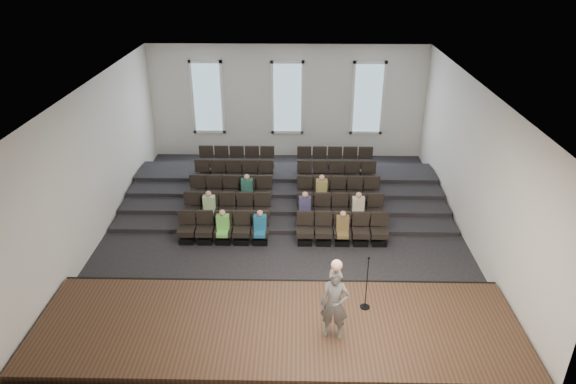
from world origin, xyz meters
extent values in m
plane|color=black|center=(0.00, 0.00, 0.00)|extent=(14.00, 14.00, 0.00)
cube|color=white|center=(0.00, 0.00, 5.01)|extent=(12.00, 14.00, 0.02)
cube|color=silver|center=(0.00, 7.02, 2.50)|extent=(12.00, 0.04, 5.00)
cube|color=silver|center=(0.00, -7.02, 2.50)|extent=(12.00, 0.04, 5.00)
cube|color=silver|center=(-6.02, 0.00, 2.50)|extent=(0.04, 14.00, 5.00)
cube|color=silver|center=(6.02, 0.00, 2.50)|extent=(0.04, 14.00, 5.00)
cube|color=#44331D|center=(0.00, -5.10, 0.25)|extent=(11.80, 3.60, 0.50)
cube|color=black|center=(0.00, -3.33, 0.25)|extent=(11.80, 0.06, 0.52)
cube|color=black|center=(0.00, 2.33, 0.07)|extent=(11.80, 4.80, 0.15)
cube|color=black|center=(0.00, 2.85, 0.15)|extent=(11.80, 3.75, 0.30)
cube|color=black|center=(0.00, 3.38, 0.22)|extent=(11.80, 2.70, 0.45)
cube|color=black|center=(0.00, 3.90, 0.30)|extent=(11.80, 1.65, 0.60)
cube|color=black|center=(-3.13, -0.60, 0.10)|extent=(0.47, 0.43, 0.20)
cube|color=black|center=(-3.13, -0.60, 0.41)|extent=(0.55, 0.50, 0.19)
cube|color=black|center=(-3.13, -0.39, 0.82)|extent=(0.55, 0.08, 0.50)
cube|color=black|center=(-2.53, -0.60, 0.10)|extent=(0.47, 0.43, 0.20)
cube|color=black|center=(-2.53, -0.60, 0.41)|extent=(0.55, 0.50, 0.19)
cube|color=black|center=(-2.53, -0.39, 0.82)|extent=(0.55, 0.08, 0.50)
cube|color=black|center=(-1.93, -0.60, 0.10)|extent=(0.47, 0.43, 0.20)
cube|color=black|center=(-1.93, -0.60, 0.41)|extent=(0.55, 0.50, 0.19)
cube|color=black|center=(-1.93, -0.39, 0.82)|extent=(0.55, 0.08, 0.50)
cube|color=black|center=(-1.33, -0.60, 0.10)|extent=(0.47, 0.43, 0.20)
cube|color=black|center=(-1.33, -0.60, 0.41)|extent=(0.55, 0.50, 0.19)
cube|color=black|center=(-1.33, -0.39, 0.82)|extent=(0.55, 0.08, 0.50)
cube|color=black|center=(-0.73, -0.60, 0.10)|extent=(0.47, 0.43, 0.20)
cube|color=black|center=(-0.73, -0.60, 0.41)|extent=(0.55, 0.50, 0.19)
cube|color=black|center=(-0.73, -0.39, 0.82)|extent=(0.55, 0.08, 0.50)
cube|color=black|center=(0.73, -0.60, 0.10)|extent=(0.47, 0.43, 0.20)
cube|color=black|center=(0.73, -0.60, 0.41)|extent=(0.55, 0.50, 0.19)
cube|color=black|center=(0.73, -0.39, 0.82)|extent=(0.55, 0.08, 0.50)
cube|color=black|center=(1.33, -0.60, 0.10)|extent=(0.47, 0.43, 0.20)
cube|color=black|center=(1.33, -0.60, 0.41)|extent=(0.55, 0.50, 0.19)
cube|color=black|center=(1.33, -0.39, 0.82)|extent=(0.55, 0.08, 0.50)
cube|color=black|center=(1.93, -0.60, 0.10)|extent=(0.47, 0.43, 0.20)
cube|color=black|center=(1.93, -0.60, 0.41)|extent=(0.55, 0.50, 0.19)
cube|color=black|center=(1.93, -0.39, 0.82)|extent=(0.55, 0.08, 0.50)
cube|color=black|center=(2.53, -0.60, 0.10)|extent=(0.47, 0.43, 0.20)
cube|color=black|center=(2.53, -0.60, 0.41)|extent=(0.55, 0.50, 0.19)
cube|color=black|center=(2.53, -0.39, 0.82)|extent=(0.55, 0.08, 0.50)
cube|color=black|center=(3.13, -0.60, 0.10)|extent=(0.47, 0.43, 0.20)
cube|color=black|center=(3.13, -0.60, 0.41)|extent=(0.55, 0.50, 0.19)
cube|color=black|center=(3.13, -0.39, 0.82)|extent=(0.55, 0.08, 0.50)
cube|color=black|center=(-3.13, 0.45, 0.25)|extent=(0.47, 0.43, 0.20)
cube|color=black|center=(-3.13, 0.45, 0.56)|extent=(0.55, 0.50, 0.19)
cube|color=black|center=(-3.13, 0.66, 0.97)|extent=(0.55, 0.08, 0.50)
cube|color=black|center=(-2.53, 0.45, 0.25)|extent=(0.47, 0.43, 0.20)
cube|color=black|center=(-2.53, 0.45, 0.56)|extent=(0.55, 0.50, 0.19)
cube|color=black|center=(-2.53, 0.66, 0.97)|extent=(0.55, 0.08, 0.50)
cube|color=black|center=(-1.93, 0.45, 0.25)|extent=(0.47, 0.43, 0.20)
cube|color=black|center=(-1.93, 0.45, 0.56)|extent=(0.55, 0.50, 0.19)
cube|color=black|center=(-1.93, 0.66, 0.97)|extent=(0.55, 0.08, 0.50)
cube|color=black|center=(-1.33, 0.45, 0.25)|extent=(0.47, 0.43, 0.20)
cube|color=black|center=(-1.33, 0.45, 0.56)|extent=(0.55, 0.50, 0.19)
cube|color=black|center=(-1.33, 0.66, 0.97)|extent=(0.55, 0.08, 0.50)
cube|color=black|center=(-0.73, 0.45, 0.25)|extent=(0.47, 0.43, 0.20)
cube|color=black|center=(-0.73, 0.45, 0.56)|extent=(0.55, 0.50, 0.19)
cube|color=black|center=(-0.73, 0.66, 0.97)|extent=(0.55, 0.08, 0.50)
cube|color=black|center=(0.73, 0.45, 0.25)|extent=(0.47, 0.43, 0.20)
cube|color=black|center=(0.73, 0.45, 0.56)|extent=(0.55, 0.50, 0.19)
cube|color=black|center=(0.73, 0.66, 0.97)|extent=(0.55, 0.08, 0.50)
cube|color=black|center=(1.33, 0.45, 0.25)|extent=(0.47, 0.43, 0.20)
cube|color=black|center=(1.33, 0.45, 0.56)|extent=(0.55, 0.50, 0.19)
cube|color=black|center=(1.33, 0.66, 0.97)|extent=(0.55, 0.08, 0.50)
cube|color=black|center=(1.93, 0.45, 0.25)|extent=(0.47, 0.43, 0.20)
cube|color=black|center=(1.93, 0.45, 0.56)|extent=(0.55, 0.50, 0.19)
cube|color=black|center=(1.93, 0.66, 0.97)|extent=(0.55, 0.08, 0.50)
cube|color=black|center=(2.53, 0.45, 0.25)|extent=(0.47, 0.43, 0.20)
cube|color=black|center=(2.53, 0.45, 0.56)|extent=(0.55, 0.50, 0.19)
cube|color=black|center=(2.53, 0.66, 0.97)|extent=(0.55, 0.08, 0.50)
cube|color=black|center=(3.13, 0.45, 0.25)|extent=(0.47, 0.43, 0.20)
cube|color=black|center=(3.13, 0.45, 0.56)|extent=(0.55, 0.50, 0.19)
cube|color=black|center=(3.13, 0.66, 0.97)|extent=(0.55, 0.08, 0.50)
cube|color=black|center=(-3.13, 1.50, 0.40)|extent=(0.47, 0.42, 0.20)
cube|color=black|center=(-3.13, 1.50, 0.71)|extent=(0.55, 0.50, 0.19)
cube|color=black|center=(-3.13, 1.71, 1.12)|extent=(0.55, 0.08, 0.50)
cube|color=black|center=(-2.53, 1.50, 0.40)|extent=(0.47, 0.42, 0.20)
cube|color=black|center=(-2.53, 1.50, 0.71)|extent=(0.55, 0.50, 0.19)
cube|color=black|center=(-2.53, 1.71, 1.12)|extent=(0.55, 0.08, 0.50)
cube|color=black|center=(-1.93, 1.50, 0.40)|extent=(0.47, 0.42, 0.20)
cube|color=black|center=(-1.93, 1.50, 0.71)|extent=(0.55, 0.50, 0.19)
cube|color=black|center=(-1.93, 1.71, 1.12)|extent=(0.55, 0.08, 0.50)
cube|color=black|center=(-1.33, 1.50, 0.40)|extent=(0.47, 0.42, 0.20)
cube|color=black|center=(-1.33, 1.50, 0.71)|extent=(0.55, 0.50, 0.19)
cube|color=black|center=(-1.33, 1.71, 1.12)|extent=(0.55, 0.08, 0.50)
cube|color=black|center=(-0.73, 1.50, 0.40)|extent=(0.47, 0.42, 0.20)
cube|color=black|center=(-0.73, 1.50, 0.71)|extent=(0.55, 0.50, 0.19)
cube|color=black|center=(-0.73, 1.71, 1.12)|extent=(0.55, 0.08, 0.50)
cube|color=black|center=(0.73, 1.50, 0.40)|extent=(0.47, 0.42, 0.20)
cube|color=black|center=(0.73, 1.50, 0.71)|extent=(0.55, 0.50, 0.19)
cube|color=black|center=(0.73, 1.71, 1.12)|extent=(0.55, 0.08, 0.50)
cube|color=black|center=(1.33, 1.50, 0.40)|extent=(0.47, 0.42, 0.20)
cube|color=black|center=(1.33, 1.50, 0.71)|extent=(0.55, 0.50, 0.19)
cube|color=black|center=(1.33, 1.71, 1.12)|extent=(0.55, 0.08, 0.50)
cube|color=black|center=(1.93, 1.50, 0.40)|extent=(0.47, 0.42, 0.20)
cube|color=black|center=(1.93, 1.50, 0.71)|extent=(0.55, 0.50, 0.19)
cube|color=black|center=(1.93, 1.71, 1.12)|extent=(0.55, 0.08, 0.50)
cube|color=black|center=(2.53, 1.50, 0.40)|extent=(0.47, 0.42, 0.20)
cube|color=black|center=(2.53, 1.50, 0.71)|extent=(0.55, 0.50, 0.19)
cube|color=black|center=(2.53, 1.71, 1.12)|extent=(0.55, 0.08, 0.50)
cube|color=black|center=(3.13, 1.50, 0.40)|extent=(0.47, 0.42, 0.20)
cube|color=black|center=(3.13, 1.50, 0.71)|extent=(0.55, 0.50, 0.19)
cube|color=black|center=(3.13, 1.71, 1.12)|extent=(0.55, 0.08, 0.50)
cube|color=black|center=(-3.13, 2.55, 0.55)|extent=(0.47, 0.42, 0.20)
cube|color=black|center=(-3.13, 2.55, 0.86)|extent=(0.55, 0.50, 0.19)
cube|color=black|center=(-3.13, 2.76, 1.27)|extent=(0.55, 0.08, 0.50)
cube|color=black|center=(-2.53, 2.55, 0.55)|extent=(0.47, 0.42, 0.20)
cube|color=black|center=(-2.53, 2.55, 0.86)|extent=(0.55, 0.50, 0.19)
cube|color=black|center=(-2.53, 2.76, 1.27)|extent=(0.55, 0.08, 0.50)
cube|color=black|center=(-1.93, 2.55, 0.55)|extent=(0.47, 0.42, 0.20)
cube|color=black|center=(-1.93, 2.55, 0.86)|extent=(0.55, 0.50, 0.19)
cube|color=black|center=(-1.93, 2.76, 1.27)|extent=(0.55, 0.08, 0.50)
cube|color=black|center=(-1.33, 2.55, 0.55)|extent=(0.47, 0.42, 0.20)
cube|color=black|center=(-1.33, 2.55, 0.86)|extent=(0.55, 0.50, 0.19)
cube|color=black|center=(-1.33, 2.76, 1.27)|extent=(0.55, 0.08, 0.50)
cube|color=black|center=(-0.73, 2.55, 0.55)|extent=(0.47, 0.42, 0.20)
cube|color=black|center=(-0.73, 2.55, 0.86)|extent=(0.55, 0.50, 0.19)
cube|color=black|center=(-0.73, 2.76, 1.27)|extent=(0.55, 0.08, 0.50)
cube|color=black|center=(0.73, 2.55, 0.55)|extent=(0.47, 0.42, 0.20)
cube|color=black|center=(0.73, 2.55, 0.86)|extent=(0.55, 0.50, 0.19)
cube|color=black|center=(0.73, 2.76, 1.27)|extent=(0.55, 0.08, 0.50)
cube|color=black|center=(1.33, 2.55, 0.55)|extent=(0.47, 0.42, 0.20)
cube|color=black|center=(1.33, 2.55, 0.86)|extent=(0.55, 0.50, 0.19)
cube|color=black|center=(1.33, 2.76, 1.27)|extent=(0.55, 0.08, 0.50)
cube|color=black|center=(1.93, 2.55, 0.55)|extent=(0.47, 0.42, 0.20)
cube|color=black|center=(1.93, 2.55, 0.86)|extent=(0.55, 0.50, 0.19)
cube|color=black|center=(1.93, 2.76, 1.27)|extent=(0.55, 0.08, 0.50)
cube|color=black|center=(2.53, 2.55, 0.55)|extent=(0.47, 0.42, 0.20)
cube|color=black|center=(2.53, 2.55, 0.86)|extent=(0.55, 0.50, 0.19)
cube|color=black|center=(2.53, 2.76, 1.27)|extent=(0.55, 0.08, 0.50)
cube|color=black|center=(3.13, 2.55, 0.55)|extent=(0.47, 0.42, 0.20)
cube|color=black|center=(3.13, 2.55, 0.86)|extent=(0.55, 0.50, 0.19)
cube|color=black|center=(3.13, 2.76, 1.27)|extent=(0.55, 0.08, 0.50)
cube|color=black|center=(-3.13, 3.60, 0.70)|extent=(0.47, 0.42, 0.20)
cube|color=black|center=(-3.13, 3.60, 1.01)|extent=(0.55, 0.50, 0.19)
cube|color=black|center=(-3.13, 3.81, 1.42)|extent=(0.55, 0.08, 0.50)
cube|color=black|center=(-2.53, 3.60, 0.70)|extent=(0.47, 0.42, 0.20)
cube|color=black|center=(-2.53, 3.60, 1.01)|extent=(0.55, 0.50, 0.19)
cube|color=black|center=(-2.53, 3.81, 1.42)|extent=(0.55, 0.08, 0.50)
cube|color=black|center=(-1.93, 3.60, 0.70)|extent=(0.47, 0.42, 0.20)
cube|color=black|center=(-1.93, 3.60, 1.01)|extent=(0.55, 0.50, 0.19)
cube|color=black|center=(-1.93, 3.81, 1.42)|extent=(0.55, 0.08, 0.50)
cube|color=black|center=(-1.33, 3.60, 0.70)|extent=(0.47, 0.42, 0.20)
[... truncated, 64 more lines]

